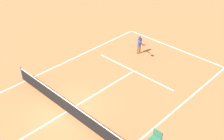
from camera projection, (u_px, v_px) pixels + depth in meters
ground_plane at (67, 112)px, 17.75m from camera, size 60.00×60.00×0.00m
court_lines at (67, 112)px, 17.75m from camera, size 9.72×23.67×0.01m
tennis_net at (66, 105)px, 17.49m from camera, size 10.32×0.10×1.07m
player_serving at (139, 43)px, 23.36m from camera, size 1.18×0.92×1.69m
tennis_ball at (126, 59)px, 23.15m from camera, size 0.07×0.07×0.07m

